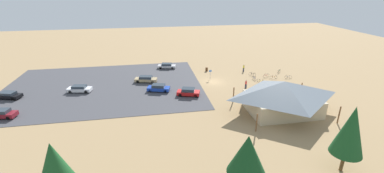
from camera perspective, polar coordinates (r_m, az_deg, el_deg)
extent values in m
plane|color=#9E7F56|center=(56.52, 4.64, 1.04)|extent=(160.00, 160.00, 0.00)
cube|color=#424247|center=(56.87, -18.84, 0.06)|extent=(39.94, 29.32, 0.05)
cube|color=#C6B28E|center=(45.21, 19.22, -3.67)|extent=(10.87, 7.79, 2.83)
pyramid|color=slate|center=(44.18, 19.64, -0.50)|extent=(13.65, 10.57, 2.56)
cylinder|color=brown|center=(52.50, 22.94, -0.67)|extent=(0.20, 0.20, 2.83)
cylinder|color=brown|center=(46.78, 9.15, -1.82)|extent=(0.20, 0.20, 2.83)
cylinder|color=brown|center=(45.16, 29.69, -5.46)|extent=(0.20, 0.20, 2.83)
cylinder|color=brown|center=(38.36, 14.07, -7.74)|extent=(0.20, 0.20, 2.83)
cylinder|color=brown|center=(63.39, 3.24, 3.81)|extent=(0.60, 0.60, 0.90)
cylinder|color=#99999E|center=(57.80, 4.05, 2.69)|extent=(0.08, 0.08, 2.20)
cube|color=#1959B2|center=(57.54, 4.07, 3.44)|extent=(0.56, 0.04, 0.40)
cylinder|color=brown|center=(34.79, 30.28, -14.11)|extent=(0.38, 0.38, 2.36)
cone|color=#194C23|center=(32.80, 31.61, -8.28)|extent=(3.42, 3.42, 5.73)
cone|color=#14421E|center=(25.60, 12.11, -14.43)|extent=(3.73, 3.73, 4.05)
cone|color=#194C23|center=(26.79, -28.02, -15.41)|extent=(3.82, 3.82, 5.01)
torus|color=black|center=(61.80, 12.75, 2.74)|extent=(0.52, 0.58, 0.73)
torus|color=black|center=(61.41, 13.58, 2.55)|extent=(0.52, 0.58, 0.73)
cylinder|color=black|center=(61.56, 13.17, 2.75)|extent=(0.63, 0.71, 0.04)
cylinder|color=black|center=(61.60, 13.03, 2.88)|extent=(0.04, 0.04, 0.45)
cube|color=black|center=(61.53, 13.05, 3.08)|extent=(0.19, 0.20, 0.05)
cylinder|color=black|center=(61.38, 13.51, 2.76)|extent=(0.04, 0.04, 0.43)
cylinder|color=black|center=(61.31, 13.53, 2.95)|extent=(0.38, 0.34, 0.03)
torus|color=black|center=(62.28, 20.89, 1.95)|extent=(0.68, 0.18, 0.68)
torus|color=black|center=(61.97, 20.06, 1.97)|extent=(0.68, 0.18, 0.68)
cylinder|color=#B7B7BC|center=(62.09, 20.49, 2.05)|extent=(0.87, 0.22, 0.04)
cylinder|color=#B7B7BC|center=(62.13, 20.64, 2.11)|extent=(0.04, 0.04, 0.36)
cube|color=black|center=(62.07, 20.67, 2.27)|extent=(0.21, 0.12, 0.05)
cylinder|color=#B7B7BC|center=(61.93, 20.17, 2.17)|extent=(0.04, 0.04, 0.47)
cylinder|color=black|center=(61.86, 20.19, 2.38)|extent=(0.13, 0.48, 0.03)
torus|color=black|center=(60.71, 17.05, 1.96)|extent=(0.71, 0.11, 0.71)
torus|color=black|center=(61.10, 17.98, 1.97)|extent=(0.71, 0.11, 0.71)
cylinder|color=orange|center=(60.86, 17.53, 2.07)|extent=(0.97, 0.14, 0.04)
cylinder|color=orange|center=(60.76, 17.37, 2.16)|extent=(0.04, 0.04, 0.45)
cube|color=black|center=(60.69, 17.40, 2.36)|extent=(0.21, 0.10, 0.05)
cylinder|color=orange|center=(60.98, 17.91, 2.17)|extent=(0.04, 0.04, 0.46)
cylinder|color=black|center=(60.91, 17.93, 2.38)|extent=(0.08, 0.48, 0.03)
torus|color=black|center=(65.03, 18.47, 3.08)|extent=(0.54, 0.50, 0.70)
torus|color=black|center=(65.96, 18.77, 3.29)|extent=(0.54, 0.50, 0.70)
cylinder|color=#1E7F38|center=(65.46, 18.63, 3.28)|extent=(0.72, 0.66, 0.04)
cylinder|color=#1E7F38|center=(65.27, 18.59, 3.32)|extent=(0.04, 0.04, 0.42)
cube|color=black|center=(65.21, 18.61, 3.49)|extent=(0.20, 0.19, 0.05)
cylinder|color=#1E7F38|center=(65.81, 18.76, 3.44)|extent=(0.04, 0.04, 0.41)
cylinder|color=black|center=(65.75, 18.79, 3.61)|extent=(0.35, 0.38, 0.03)
torus|color=black|center=(61.74, 16.39, 2.37)|extent=(0.72, 0.19, 0.73)
torus|color=black|center=(61.16, 15.68, 2.26)|extent=(0.72, 0.19, 0.73)
cylinder|color=red|center=(61.41, 16.05, 2.42)|extent=(0.87, 0.22, 0.04)
cylinder|color=red|center=(61.49, 16.18, 2.51)|extent=(0.04, 0.04, 0.41)
cube|color=black|center=(61.43, 16.20, 2.70)|extent=(0.21, 0.12, 0.05)
cylinder|color=red|center=(61.14, 15.78, 2.50)|extent=(0.04, 0.04, 0.51)
cylinder|color=black|center=(61.06, 15.80, 2.72)|extent=(0.13, 0.48, 0.03)
torus|color=black|center=(59.52, 13.31, 1.95)|extent=(0.08, 0.72, 0.72)
torus|color=black|center=(58.68, 13.74, 1.63)|extent=(0.08, 0.72, 0.72)
cylinder|color=#2347B7|center=(59.06, 13.54, 1.90)|extent=(0.09, 0.92, 0.04)
cylinder|color=#2347B7|center=(59.18, 13.47, 2.04)|extent=(0.04, 0.04, 0.42)
cube|color=black|center=(59.12, 13.48, 2.23)|extent=(0.09, 0.20, 0.05)
cylinder|color=#2347B7|center=(58.69, 13.72, 1.88)|extent=(0.04, 0.04, 0.47)
cylinder|color=black|center=(58.61, 13.74, 2.10)|extent=(0.48, 0.06, 0.03)
torus|color=black|center=(57.90, 14.44, 1.27)|extent=(0.47, 0.55, 0.68)
torus|color=black|center=(57.50, 15.35, 1.04)|extent=(0.47, 0.55, 0.68)
cylinder|color=yellow|center=(57.66, 14.90, 1.26)|extent=(0.63, 0.75, 0.04)
cylinder|color=yellow|center=(57.71, 14.74, 1.37)|extent=(0.04, 0.04, 0.36)
cube|color=black|center=(57.65, 14.76, 1.53)|extent=(0.19, 0.21, 0.05)
cylinder|color=yellow|center=(57.46, 15.28, 1.29)|extent=(0.04, 0.04, 0.49)
cylinder|color=black|center=(57.38, 15.31, 1.52)|extent=(0.39, 0.33, 0.03)
cube|color=tan|center=(56.79, -10.13, 1.48)|extent=(5.01, 2.77, 0.61)
cube|color=#2D3842|center=(56.60, -10.17, 2.02)|extent=(2.93, 2.09, 0.52)
cylinder|color=black|center=(56.56, -11.87, 1.04)|extent=(0.67, 0.36, 0.64)
cylinder|color=black|center=(57.92, -11.51, 1.57)|extent=(0.67, 0.36, 0.64)
cylinder|color=black|center=(55.83, -8.67, 0.99)|extent=(0.67, 0.36, 0.64)
cylinder|color=black|center=(57.21, -8.38, 1.53)|extent=(0.67, 0.36, 0.64)
cube|color=#BCBCC1|center=(65.65, -5.58, 4.46)|extent=(4.67, 2.67, 0.55)
cube|color=#2D3842|center=(65.50, -5.60, 4.90)|extent=(2.73, 2.05, 0.49)
cylinder|color=black|center=(65.17, -6.97, 4.11)|extent=(0.67, 0.35, 0.64)
cylinder|color=black|center=(66.65, -6.77, 4.52)|extent=(0.67, 0.35, 0.64)
cylinder|color=black|center=(64.79, -4.35, 4.10)|extent=(0.67, 0.35, 0.64)
cylinder|color=black|center=(66.28, -4.21, 4.51)|extent=(0.67, 0.35, 0.64)
cube|color=white|center=(55.38, -23.56, -0.57)|extent=(4.78, 2.54, 0.62)
cube|color=#2D3842|center=(55.19, -23.65, -0.04)|extent=(2.78, 1.97, 0.48)
cylinder|color=black|center=(55.45, -25.29, -1.07)|extent=(0.67, 0.33, 0.64)
cylinder|color=black|center=(56.73, -24.67, -0.47)|extent=(0.67, 0.33, 0.64)
cylinder|color=black|center=(54.20, -22.34, -1.09)|extent=(0.67, 0.33, 0.64)
cylinder|color=black|center=(55.51, -21.78, -0.49)|extent=(0.67, 0.33, 0.64)
cube|color=black|center=(58.83, -35.46, -1.66)|extent=(5.01, 3.17, 0.58)
cube|color=#2D3842|center=(58.66, -35.56, -1.20)|extent=(2.99, 2.33, 0.46)
cylinder|color=black|center=(60.50, -36.04, -1.44)|extent=(0.68, 0.41, 0.64)
cylinder|color=black|center=(57.30, -34.76, -2.26)|extent=(0.68, 0.41, 0.64)
cylinder|color=black|center=(58.38, -33.76, -1.64)|extent=(0.68, 0.41, 0.64)
cube|color=maroon|center=(51.06, -36.49, -4.98)|extent=(4.76, 2.53, 0.69)
cube|color=#2D3842|center=(50.83, -36.64, -4.37)|extent=(2.76, 1.97, 0.52)
cylinder|color=black|center=(49.70, -35.49, -5.70)|extent=(0.67, 0.33, 0.64)
cylinder|color=black|center=(50.81, -34.55, -4.94)|extent=(0.67, 0.33, 0.64)
cube|color=red|center=(49.13, -0.82, -1.38)|extent=(4.60, 3.00, 0.67)
cube|color=#2D3842|center=(48.88, -0.83, -0.70)|extent=(2.75, 2.24, 0.60)
cylinder|color=black|center=(48.69, -2.63, -1.92)|extent=(0.68, 0.40, 0.64)
cylinder|color=black|center=(50.15, -2.33, -1.20)|extent=(0.68, 0.40, 0.64)
cylinder|color=black|center=(48.33, 0.75, -2.09)|extent=(0.68, 0.40, 0.64)
cylinder|color=black|center=(49.79, 0.95, -1.35)|extent=(0.68, 0.40, 0.64)
cube|color=#1E42B2|center=(51.55, -7.38, -0.46)|extent=(4.70, 2.95, 0.62)
cube|color=#2D3842|center=(51.33, -7.41, 0.16)|extent=(2.79, 2.20, 0.56)
cylinder|color=black|center=(51.28, -9.18, -0.94)|extent=(0.68, 0.39, 0.64)
cylinder|color=black|center=(52.69, -8.75, -0.29)|extent=(0.68, 0.39, 0.64)
cylinder|color=black|center=(50.60, -5.93, -1.08)|extent=(0.68, 0.39, 0.64)
cylinder|color=black|center=(52.02, -5.58, -0.42)|extent=(0.68, 0.39, 0.64)
cube|color=#2D3347|center=(64.24, 11.29, 3.64)|extent=(0.40, 0.40, 0.85)
cylinder|color=yellow|center=(64.02, 11.33, 4.27)|extent=(0.36, 0.36, 0.64)
sphere|color=tan|center=(63.89, 11.36, 4.65)|extent=(0.24, 0.24, 0.24)
cube|color=#2D3347|center=(53.83, 11.77, 0.07)|extent=(0.29, 0.35, 0.90)
cylinder|color=red|center=(53.55, 11.83, 0.84)|extent=(0.36, 0.36, 0.64)
sphere|color=tan|center=(53.40, 11.87, 1.28)|extent=(0.24, 0.24, 0.24)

